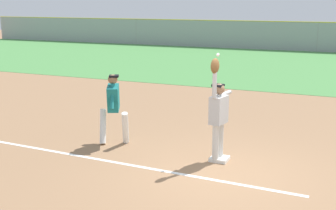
{
  "coord_description": "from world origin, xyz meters",
  "views": [
    {
      "loc": [
        2.17,
        -8.1,
        3.41
      ],
      "look_at": [
        -1.66,
        1.08,
        1.05
      ],
      "focal_mm": 46.87,
      "sensor_mm": 36.0,
      "label": 1
    }
  ],
  "objects_px": {
    "fielder": "(218,111)",
    "baseball": "(218,55)",
    "runner": "(113,104)",
    "first_base": "(219,159)",
    "parked_car_tan": "(310,38)",
    "parked_car_green": "(236,35)"
  },
  "relations": [
    {
      "from": "parked_car_green",
      "to": "parked_car_tan",
      "type": "distance_m",
      "value": 5.91
    },
    {
      "from": "fielder",
      "to": "runner",
      "type": "bearing_deg",
      "value": 6.84
    },
    {
      "from": "first_base",
      "to": "baseball",
      "type": "relative_size",
      "value": 5.14
    },
    {
      "from": "fielder",
      "to": "parked_car_green",
      "type": "xyz_separation_m",
      "value": [
        -6.3,
        26.93,
        -0.45
      ]
    },
    {
      "from": "first_base",
      "to": "fielder",
      "type": "distance_m",
      "value": 1.08
    },
    {
      "from": "fielder",
      "to": "first_base",
      "type": "bearing_deg",
      "value": -124.36
    },
    {
      "from": "runner",
      "to": "parked_car_green",
      "type": "height_order",
      "value": "runner"
    },
    {
      "from": "first_base",
      "to": "parked_car_tan",
      "type": "bearing_deg",
      "value": 91.04
    },
    {
      "from": "baseball",
      "to": "first_base",
      "type": "bearing_deg",
      "value": -56.86
    },
    {
      "from": "fielder",
      "to": "runner",
      "type": "xyz_separation_m",
      "value": [
        -2.66,
        0.18,
        -0.12
      ]
    },
    {
      "from": "baseball",
      "to": "parked_car_green",
      "type": "height_order",
      "value": "baseball"
    },
    {
      "from": "fielder",
      "to": "baseball",
      "type": "bearing_deg",
      "value": -56.67
    },
    {
      "from": "fielder",
      "to": "runner",
      "type": "height_order",
      "value": "fielder"
    },
    {
      "from": "fielder",
      "to": "runner",
      "type": "distance_m",
      "value": 2.67
    },
    {
      "from": "first_base",
      "to": "parked_car_tan",
      "type": "relative_size",
      "value": 0.08
    },
    {
      "from": "baseball",
      "to": "parked_car_green",
      "type": "xyz_separation_m",
      "value": [
        -6.17,
        26.62,
        -1.61
      ]
    },
    {
      "from": "fielder",
      "to": "parked_car_tan",
      "type": "xyz_separation_m",
      "value": [
        -0.43,
        26.23,
        -0.45
      ]
    },
    {
      "from": "fielder",
      "to": "parked_car_green",
      "type": "relative_size",
      "value": 0.51
    },
    {
      "from": "baseball",
      "to": "parked_car_green",
      "type": "relative_size",
      "value": 0.02
    },
    {
      "from": "fielder",
      "to": "baseball",
      "type": "distance_m",
      "value": 1.21
    },
    {
      "from": "baseball",
      "to": "runner",
      "type": "bearing_deg",
      "value": -177.2
    },
    {
      "from": "parked_car_green",
      "to": "first_base",
      "type": "bearing_deg",
      "value": -78.89
    }
  ]
}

